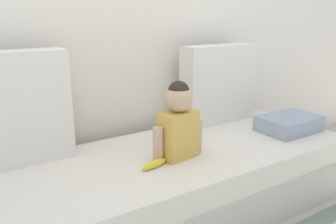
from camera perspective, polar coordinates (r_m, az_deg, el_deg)
The scene contains 8 objects.
ground_plane at distance 2.18m, azimuth -0.56°, elevation -16.64°, with size 12.00×12.00×0.00m, color #B2ADA3.
back_wall at distance 2.33m, azimuth -8.42°, elevation 17.78°, with size 5.63×0.10×2.51m, color silver.
couch at distance 2.08m, azimuth -0.57°, elevation -12.12°, with size 2.43×0.86×0.39m.
throw_pillow_left at distance 1.97m, azimuth -22.76°, elevation 0.56°, with size 0.48×0.16×0.60m, color silver.
throw_pillow_right at distance 2.55m, azimuth 8.18°, elevation 4.54°, with size 0.57×0.16×0.56m, color silver.
toddler at distance 1.89m, azimuth 1.72°, elevation -1.44°, with size 0.32×0.16×0.43m.
banana at distance 1.83m, azimuth -2.25°, elevation -8.49°, with size 0.17×0.04×0.04m, color yellow.
folded_blanket at distance 2.50m, azimuth 19.21°, elevation -1.82°, with size 0.40×0.28×0.10m, color #8E9EB2.
Camera 1 is at (-0.98, -1.55, 1.17)m, focal length 37.17 mm.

